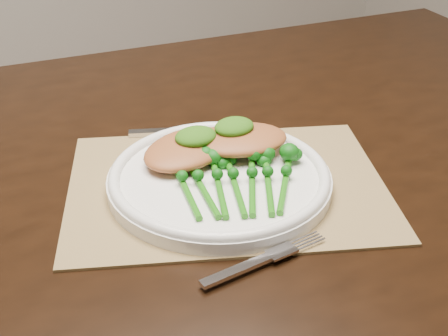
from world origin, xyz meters
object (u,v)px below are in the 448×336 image
dinner_plate (219,178)px  placemat (227,185)px  chicken_fillet_left (188,149)px  broccolini_bundle (236,187)px

dinner_plate → placemat: bearing=-2.3°
dinner_plate → chicken_fillet_left: (-0.01, 0.06, 0.02)m
placemat → chicken_fillet_left: (-0.02, 0.06, 0.03)m
placemat → dinner_plate: dinner_plate is taller
placemat → broccolini_bundle: 0.05m
chicken_fillet_left → broccolini_bundle: (0.01, -0.10, -0.01)m
placemat → broccolini_bundle: bearing=-81.6°
dinner_plate → broccolini_bundle: bearing=-90.5°
chicken_fillet_left → broccolini_bundle: size_ratio=0.65×
broccolini_bundle → placemat: bearing=98.9°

